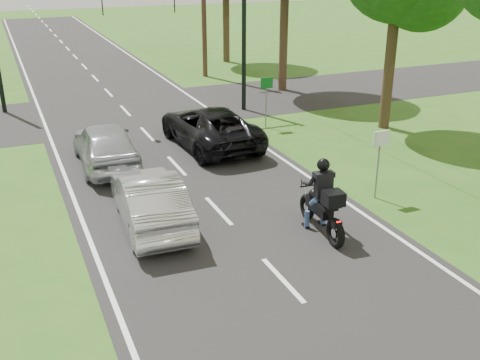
% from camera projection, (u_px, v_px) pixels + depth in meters
% --- Properties ---
extents(ground, '(140.00, 140.00, 0.00)m').
position_uv_depth(ground, '(283.00, 280.00, 12.72)').
color(ground, '#2A5818').
rests_on(ground, ground).
extents(road, '(8.00, 100.00, 0.01)m').
position_uv_depth(road, '(161.00, 149.00, 21.22)').
color(road, black).
rests_on(road, ground).
extents(cross_road, '(60.00, 7.00, 0.01)m').
position_uv_depth(cross_road, '(125.00, 111.00, 26.32)').
color(cross_road, black).
rests_on(cross_road, ground).
extents(motorcycle_rider, '(0.70, 2.43, 2.10)m').
position_uv_depth(motorcycle_rider, '(323.00, 205.00, 14.56)').
color(motorcycle_rider, black).
rests_on(motorcycle_rider, ground).
extents(dark_suv, '(2.76, 5.53, 1.51)m').
position_uv_depth(dark_suv, '(210.00, 126.00, 21.31)').
color(dark_suv, black).
rests_on(dark_suv, road).
extents(silver_sedan, '(1.81, 4.52, 1.46)m').
position_uv_depth(silver_sedan, '(150.00, 199.00, 15.07)').
color(silver_sedan, silver).
rests_on(silver_sedan, road).
extents(silver_suv, '(1.96, 4.63, 1.56)m').
position_uv_depth(silver_suv, '(105.00, 144.00, 19.23)').
color(silver_suv, '#AAADB2').
rests_on(silver_suv, road).
extents(traffic_signal, '(6.38, 0.44, 6.00)m').
position_uv_depth(traffic_signal, '(205.00, 21.00, 24.29)').
color(traffic_signal, black).
rests_on(traffic_signal, ground).
extents(sign_white, '(0.55, 0.07, 2.12)m').
position_uv_depth(sign_white, '(380.00, 148.00, 16.39)').
color(sign_white, slate).
rests_on(sign_white, ground).
extents(sign_green, '(0.55, 0.07, 2.12)m').
position_uv_depth(sign_green, '(267.00, 90.00, 23.26)').
color(sign_green, slate).
rests_on(sign_green, ground).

